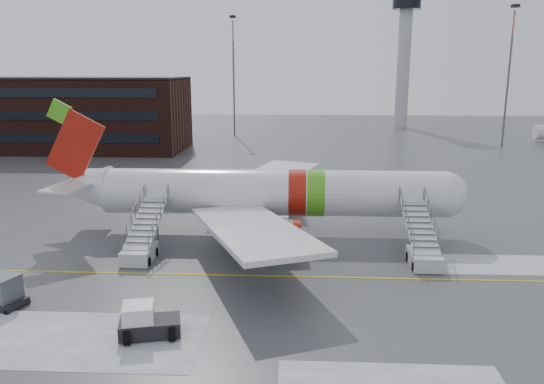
# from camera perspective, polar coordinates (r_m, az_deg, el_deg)

# --- Properties ---
(ground) EXTENTS (260.00, 260.00, 0.00)m
(ground) POSITION_cam_1_polar(r_m,az_deg,el_deg) (37.16, -6.32, -8.29)
(ground) COLOR #494C4F
(ground) RESTS_ON ground
(airliner) EXTENTS (35.03, 32.97, 11.18)m
(airliner) POSITION_cam_1_polar(r_m,az_deg,el_deg) (44.11, -1.10, -0.14)
(airliner) COLOR white
(airliner) RESTS_ON ground
(airstair_fwd) EXTENTS (2.05, 7.70, 3.48)m
(airstair_fwd) POSITION_cam_1_polar(r_m,az_deg,el_deg) (39.37, 15.88, -5.84)
(airstair_fwd) COLOR silver
(airstair_fwd) RESTS_ON ground
(airstair_aft) EXTENTS (2.05, 7.70, 3.48)m
(airstair_aft) POSITION_cam_1_polar(r_m,az_deg,el_deg) (40.03, -13.81, -5.40)
(airstair_aft) COLOR silver
(airstair_aft) RESTS_ON ground
(pushback_tug) EXTENTS (3.39, 2.84, 1.76)m
(pushback_tug) POSITION_cam_1_polar(r_m,az_deg,el_deg) (28.83, -13.41, -13.43)
(pushback_tug) COLOR black
(pushback_tug) RESTS_ON ground
(uld_container) EXTENTS (2.70, 2.32, 1.87)m
(uld_container) POSITION_cam_1_polar(r_m,az_deg,el_deg) (34.91, -26.96, -9.59)
(uld_container) COLOR black
(uld_container) RESTS_ON ground
(terminal_building) EXTENTS (62.00, 16.11, 12.30)m
(terminal_building) POSITION_cam_1_polar(r_m,az_deg,el_deg) (102.86, -26.90, 7.56)
(terminal_building) COLOR #3F1E16
(terminal_building) RESTS_ON ground
(control_tower) EXTENTS (6.40, 6.40, 30.00)m
(control_tower) POSITION_cam_1_polar(r_m,az_deg,el_deg) (131.50, 14.05, 14.93)
(control_tower) COLOR #B2B5BA
(control_tower) RESTS_ON ground
(light_mast_far_ne) EXTENTS (1.20, 1.20, 24.25)m
(light_mast_far_ne) POSITION_cam_1_polar(r_m,az_deg,el_deg) (102.73, 24.17, 12.11)
(light_mast_far_ne) COLOR #595B60
(light_mast_far_ne) RESTS_ON ground
(light_mast_far_n) EXTENTS (1.20, 1.20, 24.25)m
(light_mast_far_n) POSITION_cam_1_polar(r_m,az_deg,el_deg) (113.00, -4.16, 13.15)
(light_mast_far_n) COLOR #595B60
(light_mast_far_n) RESTS_ON ground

